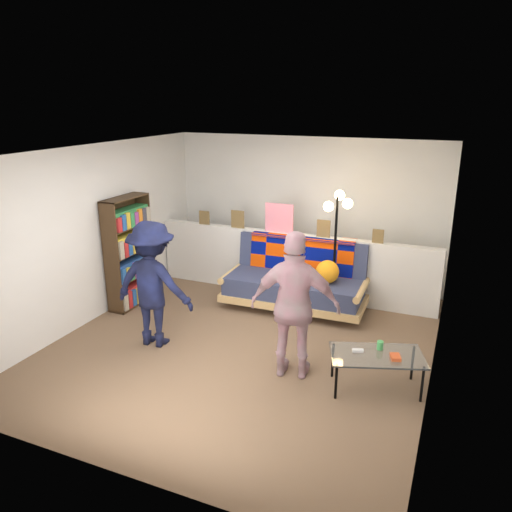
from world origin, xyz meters
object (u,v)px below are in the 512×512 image
Objects in this scene: person_right at (295,306)px; futon_sofa at (297,280)px; person_left at (153,284)px; bookshelf at (129,256)px; floor_lamp at (337,228)px; coffee_table at (377,357)px.

futon_sofa is at bearing -82.30° from person_right.
futon_sofa is 1.32× the size of person_left.
bookshelf reaches higher than person_left.
person_left is at bearing -41.45° from bookshelf.
futon_sofa is 1.00m from floor_lamp.
bookshelf is 0.98× the size of person_right.
bookshelf is 1.39m from person_left.
bookshelf is 1.03× the size of person_left.
person_right is at bearing -89.04° from floor_lamp.
floor_lamp reaches higher than bookshelf.
floor_lamp is at bearing 117.54° from coffee_table.
person_right is at bearing 175.87° from person_left.
coffee_table is at bearing 177.67° from person_left.
person_right reaches higher than coffee_table.
floor_lamp is 1.06× the size of person_right.
person_left reaches higher than futon_sofa.
person_left reaches higher than coffee_table.
person_right is (2.90, -0.96, 0.07)m from bookshelf.
coffee_table is 2.79m from person_left.
bookshelf is at bearing -159.19° from futon_sofa.
person_right is (0.58, -1.84, 0.42)m from futon_sofa.
person_left is at bearing -179.40° from coffee_table.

